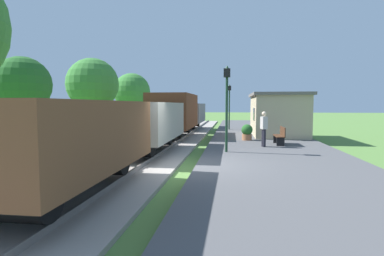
% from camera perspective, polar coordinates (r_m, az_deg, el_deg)
% --- Properties ---
extents(ground_plane, '(160.00, 160.00, 0.00)m').
position_cam_1_polar(ground_plane, '(10.57, -0.29, -8.10)').
color(ground_plane, '#517A38').
extents(platform_slab, '(6.00, 60.00, 0.25)m').
position_cam_1_polar(platform_slab, '(10.60, 17.27, -7.57)').
color(platform_slab, '#4C4C4F').
rests_on(platform_slab, ground).
extents(track_ballast, '(3.80, 60.00, 0.12)m').
position_cam_1_polar(track_ballast, '(11.13, -12.72, -7.25)').
color(track_ballast, gray).
rests_on(track_ballast, ground).
extents(rail_near, '(0.07, 60.00, 0.14)m').
position_cam_1_polar(rail_near, '(10.88, -9.15, -6.77)').
color(rail_near, slate).
rests_on(rail_near, track_ballast).
extents(rail_far, '(0.07, 60.00, 0.14)m').
position_cam_1_polar(rail_far, '(11.37, -16.16, -6.40)').
color(rail_far, slate).
rests_on(rail_far, track_ballast).
extents(freight_train, '(2.50, 26.00, 2.72)m').
position_cam_1_polar(freight_train, '(17.06, -5.37, 1.68)').
color(freight_train, brown).
rests_on(freight_train, rail_near).
extents(station_hut, '(3.50, 5.80, 2.78)m').
position_cam_1_polar(station_hut, '(21.03, 15.73, 2.52)').
color(station_hut, tan).
rests_on(station_hut, platform_slab).
extents(bench_near_hut, '(0.42, 1.50, 0.91)m').
position_cam_1_polar(bench_near_hut, '(16.15, 16.24, -1.33)').
color(bench_near_hut, '#422819').
rests_on(bench_near_hut, platform_slab).
extents(bench_down_platform, '(0.42, 1.50, 0.91)m').
position_cam_1_polar(bench_down_platform, '(25.67, 13.00, 0.80)').
color(bench_down_platform, '#422819').
rests_on(bench_down_platform, platform_slab).
extents(person_waiting, '(0.33, 0.43, 1.71)m').
position_cam_1_polar(person_waiting, '(15.07, 13.34, 0.09)').
color(person_waiting, black).
rests_on(person_waiting, platform_slab).
extents(potted_planter, '(0.64, 0.64, 0.92)m').
position_cam_1_polar(potted_planter, '(17.69, 10.29, -0.74)').
color(potted_planter, '#9E6642').
rests_on(potted_planter, platform_slab).
extents(lamp_post_near, '(0.28, 0.28, 3.70)m').
position_cam_1_polar(lamp_post_near, '(13.09, 6.56, 6.63)').
color(lamp_post_near, '#193823').
rests_on(lamp_post_near, platform_slab).
extents(lamp_post_far, '(0.28, 0.28, 3.70)m').
position_cam_1_polar(lamp_post_far, '(25.04, 7.03, 5.56)').
color(lamp_post_far, '#193823').
rests_on(lamp_post_far, platform_slab).
extents(tree_trackside_mid, '(2.95, 2.95, 4.85)m').
position_cam_1_polar(tree_trackside_mid, '(18.69, -29.22, 7.13)').
color(tree_trackside_mid, '#4C3823').
rests_on(tree_trackside_mid, ground).
extents(tree_trackside_far, '(4.04, 4.04, 5.91)m').
position_cam_1_polar(tree_trackside_far, '(25.25, -18.16, 7.82)').
color(tree_trackside_far, '#4C3823').
rests_on(tree_trackside_far, ground).
extents(tree_field_left, '(3.85, 3.85, 5.58)m').
position_cam_1_polar(tree_field_left, '(32.86, -11.24, 6.71)').
color(tree_field_left, '#4C3823').
rests_on(tree_field_left, ground).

